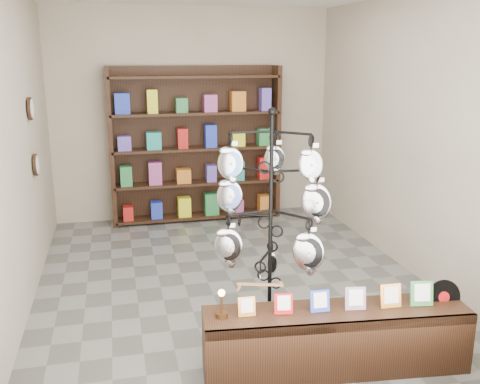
{
  "coord_description": "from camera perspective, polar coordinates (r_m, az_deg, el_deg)",
  "views": [
    {
      "loc": [
        -1.13,
        -5.19,
        2.36
      ],
      "look_at": [
        -0.14,
        -1.0,
        1.24
      ],
      "focal_mm": 40.0,
      "sensor_mm": 36.0,
      "label": 1
    }
  ],
  "objects": [
    {
      "name": "front_shelf",
      "position": [
        4.28,
        10.17,
        -15.2
      ],
      "size": [
        2.05,
        0.62,
        0.71
      ],
      "rotation": [
        0.0,
        0.0,
        -0.11
      ],
      "color": "black",
      "rests_on": "ground"
    },
    {
      "name": "display_tree",
      "position": [
        4.3,
        3.3,
        -2.02
      ],
      "size": [
        1.07,
        1.07,
        1.96
      ],
      "rotation": [
        0.0,
        0.0,
        -0.39
      ],
      "color": "black",
      "rests_on": "ground"
    },
    {
      "name": "room_envelope",
      "position": [
        5.34,
        -1.06,
        9.08
      ],
      "size": [
        5.0,
        5.0,
        5.0
      ],
      "color": "#B9AA95",
      "rests_on": "ground"
    },
    {
      "name": "back_shelving",
      "position": [
        7.69,
        -4.71,
        4.54
      ],
      "size": [
        2.42,
        0.36,
        2.2
      ],
      "color": "black",
      "rests_on": "ground"
    },
    {
      "name": "ground",
      "position": [
        5.81,
        -0.97,
        -9.4
      ],
      "size": [
        5.0,
        5.0,
        0.0
      ],
      "primitive_type": "plane",
      "color": "slate",
      "rests_on": "ground"
    },
    {
      "name": "wall_clocks",
      "position": [
        6.11,
        -21.21,
        5.49
      ],
      "size": [
        0.03,
        0.24,
        0.84
      ],
      "color": "black",
      "rests_on": "ground"
    }
  ]
}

